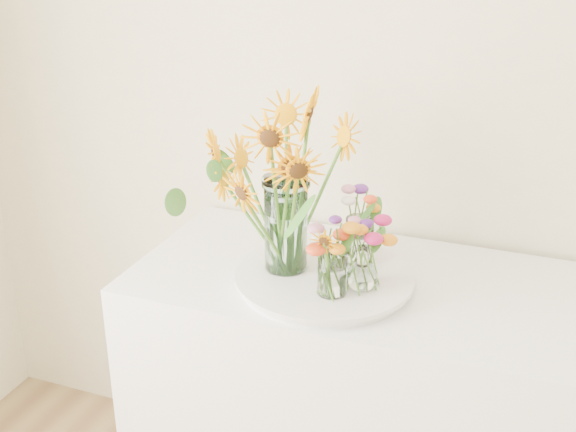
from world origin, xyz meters
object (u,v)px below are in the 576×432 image
(small_vase_a, at_px, (332,272))
(small_vase_c, at_px, (359,241))
(small_vase_b, at_px, (362,268))
(counter, at_px, (390,426))
(tray, at_px, (324,280))
(mason_jar, at_px, (286,224))

(small_vase_a, height_order, small_vase_c, small_vase_c)
(small_vase_b, bearing_deg, counter, 53.32)
(tray, distance_m, mason_jar, 0.17)
(mason_jar, bearing_deg, counter, 13.69)
(small_vase_c, bearing_deg, small_vase_b, -71.31)
(small_vase_c, bearing_deg, tray, -119.95)
(tray, xyz_separation_m, mason_jar, (-0.10, 0.00, 0.14))
(tray, bearing_deg, counter, 21.01)
(small_vase_a, height_order, small_vase_b, small_vase_a)
(counter, height_order, mason_jar, mason_jar)
(mason_jar, height_order, small_vase_b, mason_jar)
(small_vase_a, bearing_deg, small_vase_c, 86.27)
(tray, bearing_deg, small_vase_c, 60.05)
(counter, height_order, tray, tray)
(counter, distance_m, small_vase_b, 0.55)
(counter, height_order, small_vase_b, small_vase_b)
(counter, xyz_separation_m, mason_jar, (-0.29, -0.07, 0.60))
(small_vase_a, xyz_separation_m, small_vase_b, (0.06, 0.06, -0.00))
(small_vase_a, distance_m, small_vase_b, 0.08)
(tray, relative_size, small_vase_c, 3.39)
(counter, bearing_deg, tray, -158.99)
(mason_jar, height_order, small_vase_a, mason_jar)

